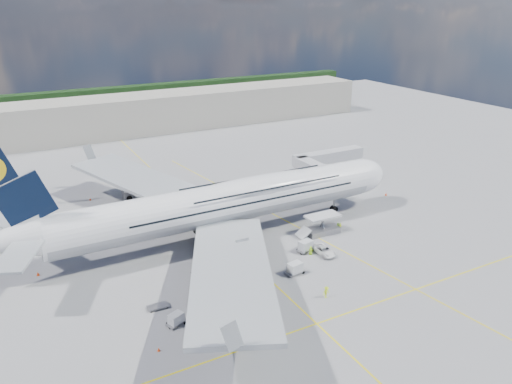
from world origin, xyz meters
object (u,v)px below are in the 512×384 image
dolly_back (158,306)px  service_van (324,251)px  dolly_nose_near (295,268)px  cone_nose (386,194)px  catering_truck_inner (147,215)px  cone_wing_right_inner (218,259)px  airliner (225,203)px  dolly_row_c (233,313)px  cone_tail (38,274)px  cone_wing_left_outer (90,199)px  dolly_nose_far (306,246)px  crew_van (311,251)px  cone_wing_right_outer (159,349)px  cargo_loader (321,227)px  crew_tug (326,292)px  jet_bridge (324,163)px  dolly_row_b (201,272)px  dolly_row_a (176,319)px  baggage_tug (258,291)px  cone_wing_left_inner (177,221)px  crew_loader (338,227)px  crew_wing (229,264)px  crew_nose (340,227)px  catering_truck_outer (139,188)px

dolly_back → service_van: bearing=7.3°
dolly_nose_near → cone_nose: size_ratio=5.25×
catering_truck_inner → cone_wing_right_inner: size_ratio=10.26×
airliner → dolly_row_c: size_ratio=26.84×
dolly_nose_near → cone_tail: 41.04m
service_van → cone_wing_left_outer: size_ratio=8.93×
dolly_nose_far → crew_van: dolly_nose_far is taller
cone_wing_right_outer → dolly_nose_near: bearing=17.4°
dolly_row_c → cone_wing_right_inner: bearing=94.8°
cargo_loader → crew_tug: bearing=-123.2°
airliner → cone_wing_left_outer: airliner is taller
airliner → jet_bridge: 31.50m
dolly_back → crew_van: (28.18, 3.02, 0.45)m
jet_bridge → dolly_row_b: (-38.62, -21.14, -6.52)m
catering_truck_inner → dolly_row_a: bearing=-103.8°
dolly_row_c → cone_nose: bearing=47.7°
dolly_row_c → baggage_tug: baggage_tug is taller
cargo_loader → crew_van: 8.95m
dolly_nose_far → service_van: dolly_nose_far is taller
crew_van → cone_wing_left_inner: size_ratio=2.83×
dolly_row_c → dolly_nose_far: dolly_nose_far is taller
cargo_loader → crew_loader: bearing=-10.3°
crew_wing → cone_nose: size_ratio=2.38×
dolly_row_b → cone_nose: 51.20m
dolly_row_b → dolly_nose_near: (13.25, -7.23, 0.73)m
crew_van → dolly_nose_far: bearing=-49.5°
jet_bridge → cone_wing_left_outer: (-48.09, 19.49, -6.58)m
cargo_loader → crew_wing: (-20.90, -3.73, -0.50)m
dolly_back → cone_wing_right_inner: (13.28, 8.75, -0.06)m
crew_loader → cone_nose: 22.85m
crew_loader → cone_tail: crew_loader is taller
crew_wing → crew_loader: bearing=-71.9°
jet_bridge → dolly_nose_near: (-25.37, -28.36, -5.79)m
crew_nose → crew_van: 11.57m
catering_truck_outer → crew_nose: 45.49m
crew_tug → cone_wing_right_inner: (-9.44, 17.87, -0.65)m
airliner → crew_tug: (4.59, -25.37, -5.94)m
catering_truck_outer → cone_nose: (49.16, -25.22, -1.78)m
service_van → cone_wing_right_outer: size_ratio=10.08×
crew_tug → dolly_back: bearing=148.7°
jet_bridge → dolly_nose_far: 30.57m
crew_loader → crew_wing: 24.53m
crew_wing → cone_wing_left_inner: (-1.36, 21.21, -0.48)m
airliner → cargo_loader: size_ratio=9.28×
airliner → service_van: size_ratio=15.86×
dolly_row_c → crew_loader: 32.97m
cargo_loader → cone_wing_left_inner: cargo_loader is taller
crew_nose → cone_wing_right_inner: (-25.19, 0.44, -0.55)m
airliner → dolly_nose_near: 18.84m
cone_wing_left_outer → crew_van: bearing=-56.8°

